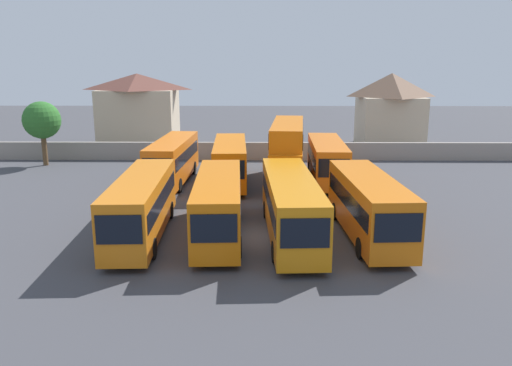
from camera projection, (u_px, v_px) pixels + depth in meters
ground at (258, 171)px, 46.83m from camera, size 140.00×140.00×0.00m
depot_boundary_wall at (258, 151)px, 51.86m from camera, size 56.00×0.50×1.80m
bus_1 at (142, 203)px, 28.82m from camera, size 2.91×11.24×3.48m
bus_2 at (218, 203)px, 28.95m from camera, size 2.96×10.95×3.43m
bus_3 at (291, 204)px, 28.74m from camera, size 3.15×12.09×3.48m
bus_4 at (368, 203)px, 28.80m from camera, size 3.13×10.71×3.48m
bus_5 at (173, 158)px, 42.00m from camera, size 2.86×10.99×3.55m
bus_6 at (230, 160)px, 41.55m from camera, size 3.01×10.66×3.42m
bus_7 at (287, 150)px, 41.43m from camera, size 3.35×11.52×5.00m
bus_8 at (327, 159)px, 42.04m from camera, size 2.88×10.42×3.42m
house_terrace_left at (138, 110)px, 59.75m from camera, size 9.13×6.32×8.43m
house_terrace_centre at (390, 109)px, 59.77m from camera, size 7.40×7.07×8.48m
tree_left_of_lot at (42, 121)px, 48.36m from camera, size 3.53×3.53×6.14m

